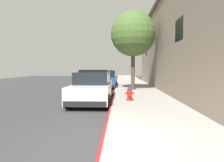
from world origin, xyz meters
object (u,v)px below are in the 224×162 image
at_px(parked_car_silver_ahead, 106,79).
at_px(street_tree, 133,34).
at_px(fire_hydrant, 130,94).
at_px(police_cruiser, 93,88).

relative_size(parked_car_silver_ahead, street_tree, 0.85).
bearing_deg(street_tree, fire_hydrant, -95.49).
xyz_separation_m(parked_car_silver_ahead, street_tree, (2.22, -3.48, 3.50)).
relative_size(police_cruiser, parked_car_silver_ahead, 1.00).
xyz_separation_m(fire_hydrant, street_tree, (0.48, 5.02, 3.72)).
xyz_separation_m(police_cruiser, fire_hydrant, (1.89, -0.54, -0.23)).
bearing_deg(fire_hydrant, street_tree, 84.51).
bearing_deg(police_cruiser, street_tree, 62.15).
xyz_separation_m(parked_car_silver_ahead, fire_hydrant, (1.74, -8.50, -0.22)).
height_order(police_cruiser, fire_hydrant, police_cruiser).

